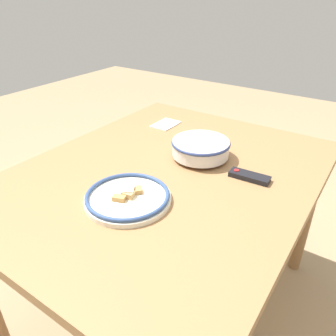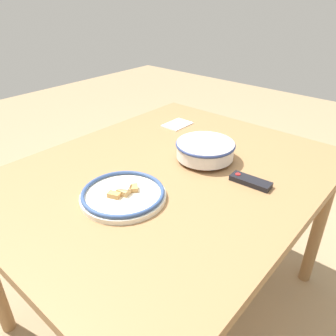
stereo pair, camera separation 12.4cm
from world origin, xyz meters
TOP-DOWN VIEW (x-y plane):
  - ground_plane at (0.00, 0.00)m, footprint 8.00×8.00m
  - dining_table at (0.00, 0.00)m, footprint 1.36×1.09m
  - noodle_bowl at (-0.17, 0.06)m, footprint 0.25×0.25m
  - food_plate at (0.25, 0.01)m, footprint 0.30×0.30m
  - tv_remote at (-0.13, 0.30)m, footprint 0.06×0.16m
  - folded_napkin at (-0.40, -0.28)m, footprint 0.15×0.10m

SIDE VIEW (x-z plane):
  - ground_plane at x=0.00m, z-range 0.00..0.00m
  - dining_table at x=0.00m, z-range 0.31..1.08m
  - folded_napkin at x=-0.40m, z-range 0.77..0.78m
  - tv_remote at x=-0.13m, z-range 0.77..0.79m
  - food_plate at x=0.25m, z-range 0.77..0.81m
  - noodle_bowl at x=-0.17m, z-range 0.78..0.86m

